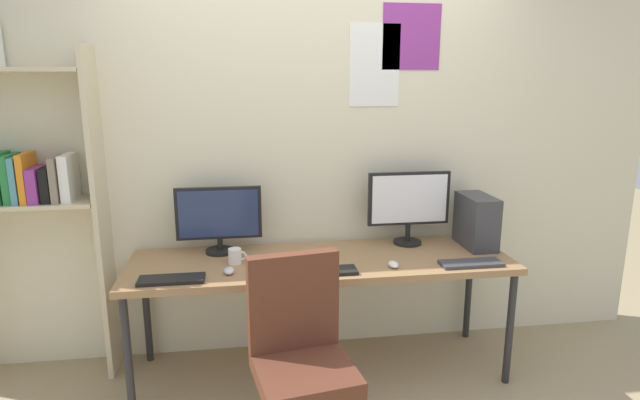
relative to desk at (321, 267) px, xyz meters
The scene contains 13 objects.
wall_back 0.74m from the desk, 89.86° to the left, with size 4.67×0.11×2.60m.
desk is the anchor object (origin of this frame).
bookshelf 1.84m from the desk, behind, with size 0.83×0.28×2.14m.
office_chair 0.81m from the desk, 105.75° to the right, with size 0.52×0.52×0.99m.
monitor_left 0.69m from the desk, 160.51° to the left, with size 0.52×0.18×0.41m.
monitor_right 0.71m from the desk, 19.49° to the left, with size 0.53×0.18×0.47m.
pc_tower 1.04m from the desk, ahead, with size 0.17×0.34×0.33m, color #38383D.
keyboard_left 0.87m from the desk, 164.69° to the right, with size 0.35×0.13×0.02m, color black.
keyboard_center 0.24m from the desk, 90.00° to the right, with size 0.33×0.13×0.02m, color black.
keyboard_right 0.87m from the desk, 15.31° to the right, with size 0.36×0.13×0.02m, color #38383D.
mouse_left_side 0.44m from the desk, 26.93° to the right, with size 0.06×0.10×0.03m, color silver.
mouse_right_side 0.57m from the desk, 163.41° to the right, with size 0.06×0.10×0.03m, color silver.
coffee_mug 0.51m from the desk, behind, with size 0.11×0.08×0.09m.
Camera 1 is at (-0.44, -2.33, 1.80)m, focal length 29.42 mm.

